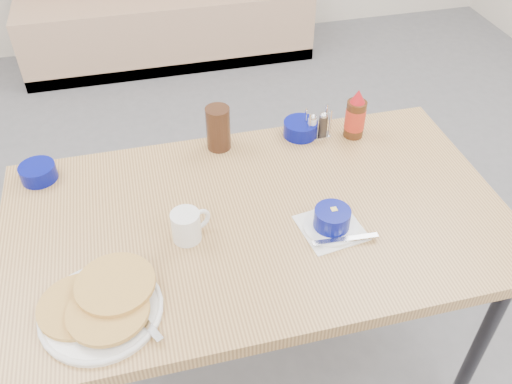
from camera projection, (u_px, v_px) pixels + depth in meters
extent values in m
cube|color=tan|center=(168.00, 26.00, 3.66)|extent=(1.90, 0.55, 0.45)
cube|color=#2D2D33|center=(171.00, 52.00, 3.78)|extent=(1.90, 0.55, 0.08)
cube|color=tan|center=(257.00, 220.00, 1.52)|extent=(1.40, 0.80, 0.04)
cylinder|color=#2D2D33|center=(479.00, 346.00, 1.65)|extent=(0.04, 0.04, 0.72)
cylinder|color=#2D2D33|center=(63.00, 266.00, 1.89)|extent=(0.04, 0.04, 0.72)
cylinder|color=#2D2D33|center=(391.00, 207.00, 2.12)|extent=(0.04, 0.04, 0.72)
cylinder|color=white|center=(101.00, 311.00, 1.26)|extent=(0.28, 0.28, 0.01)
cylinder|color=#E9BA58|center=(78.00, 306.00, 1.25)|extent=(0.19, 0.19, 0.01)
cylinder|color=#E9BA58|center=(108.00, 311.00, 1.23)|extent=(0.19, 0.19, 0.01)
cylinder|color=#E9BA58|center=(115.00, 284.00, 1.27)|extent=(0.19, 0.19, 0.01)
cube|color=silver|center=(145.00, 322.00, 1.22)|extent=(0.07, 0.12, 0.01)
cylinder|color=white|center=(186.00, 226.00, 1.41)|extent=(0.08, 0.08, 0.09)
cylinder|color=black|center=(185.00, 215.00, 1.39)|extent=(0.07, 0.07, 0.00)
torus|color=white|center=(200.00, 219.00, 1.43)|extent=(0.06, 0.04, 0.06)
cube|color=white|center=(331.00, 228.00, 1.47)|extent=(0.18, 0.18, 0.00)
cylinder|color=white|center=(331.00, 226.00, 1.46)|extent=(0.15, 0.15, 0.01)
cylinder|color=#050C74|center=(332.00, 218.00, 1.44)|extent=(0.10, 0.10, 0.05)
cylinder|color=white|center=(333.00, 212.00, 1.43)|extent=(0.09, 0.09, 0.01)
cube|color=#F4DB60|center=(334.00, 210.00, 1.43)|extent=(0.02, 0.02, 0.01)
cube|color=silver|center=(346.00, 239.00, 1.42)|extent=(0.18, 0.03, 0.00)
cylinder|color=#050C74|center=(38.00, 172.00, 1.61)|extent=(0.11, 0.11, 0.05)
cylinder|color=#050C74|center=(300.00, 128.00, 1.78)|extent=(0.11, 0.11, 0.05)
cylinder|color=#361E11|center=(218.00, 128.00, 1.70)|extent=(0.08, 0.08, 0.14)
cube|color=silver|center=(317.00, 135.00, 1.79)|extent=(0.09, 0.05, 0.00)
cylinder|color=silver|center=(309.00, 127.00, 1.74)|extent=(0.01, 0.01, 0.10)
cylinder|color=silver|center=(330.00, 123.00, 1.75)|extent=(0.01, 0.01, 0.10)
cylinder|color=silver|center=(306.00, 121.00, 1.77)|extent=(0.01, 0.01, 0.10)
cylinder|color=silver|center=(326.00, 117.00, 1.78)|extent=(0.01, 0.01, 0.10)
cylinder|color=silver|center=(312.00, 127.00, 1.77)|extent=(0.03, 0.03, 0.07)
cylinder|color=#3F3326|center=(323.00, 125.00, 1.77)|extent=(0.03, 0.03, 0.07)
cylinder|color=#47230F|center=(355.00, 119.00, 1.75)|extent=(0.06, 0.06, 0.13)
cylinder|color=#C64417|center=(355.00, 118.00, 1.75)|extent=(0.07, 0.07, 0.07)
cone|color=red|center=(358.00, 96.00, 1.70)|extent=(0.05, 0.05, 0.04)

